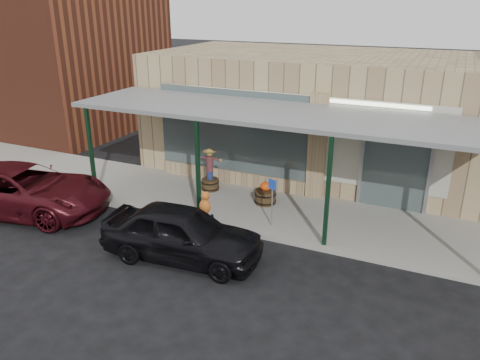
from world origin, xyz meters
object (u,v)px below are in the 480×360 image
at_px(barrel_pumpkin, 265,195).
at_px(car_maroon, 23,190).
at_px(parked_sedan, 182,233).
at_px(barrel_scarecrow, 210,176).
at_px(handicap_sign, 272,196).

distance_m(barrel_pumpkin, car_maroon, 7.18).
distance_m(barrel_pumpkin, parked_sedan, 3.68).
bearing_deg(car_maroon, barrel_scarecrow, -63.09).
relative_size(barrel_pumpkin, parked_sedan, 0.18).
xyz_separation_m(barrel_scarecrow, handicap_sign, (2.74, -1.59, 0.38)).
relative_size(barrel_scarecrow, parked_sedan, 0.35).
relative_size(handicap_sign, car_maroon, 0.26).
bearing_deg(barrel_pumpkin, parked_sedan, -101.70).
distance_m(handicap_sign, car_maroon, 7.37).
bearing_deg(car_maroon, parked_sedan, -105.53).
bearing_deg(handicap_sign, car_maroon, -140.50).
distance_m(parked_sedan, car_maroon, 5.67).
bearing_deg(handicap_sign, parked_sedan, -97.98).
bearing_deg(barrel_pumpkin, car_maroon, -153.22).
height_order(barrel_pumpkin, handicap_sign, handicap_sign).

